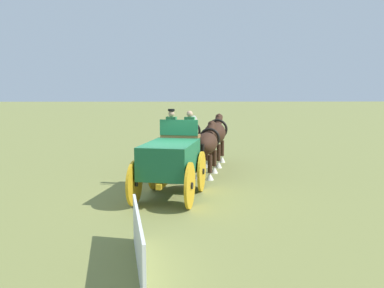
{
  "coord_description": "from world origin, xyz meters",
  "views": [
    {
      "loc": [
        -13.04,
        -0.42,
        3.51
      ],
      "look_at": [
        4.33,
        -0.8,
        1.2
      ],
      "focal_mm": 38.27,
      "sensor_mm": 36.0,
      "label": 1
    }
  ],
  "objects_px": {
    "show_wagon": "(171,159)",
    "draft_horse_lead_off": "(215,134)",
    "draft_horse_lead_near": "(188,136)",
    "draft_horse_rear_off": "(207,144)",
    "draft_horse_rear_near": "(176,144)"
  },
  "relations": [
    {
      "from": "draft_horse_lead_off",
      "to": "draft_horse_lead_near",
      "type": "bearing_deg",
      "value": 77.83
    },
    {
      "from": "show_wagon",
      "to": "draft_horse_lead_off",
      "type": "distance_m",
      "value": 6.16
    },
    {
      "from": "show_wagon",
      "to": "draft_horse_lead_near",
      "type": "distance_m",
      "value": 6.17
    },
    {
      "from": "show_wagon",
      "to": "draft_horse_lead_near",
      "type": "xyz_separation_m",
      "value": [
        6.13,
        -0.62,
        0.08
      ]
    },
    {
      "from": "draft_horse_lead_near",
      "to": "draft_horse_rear_near",
      "type": "bearing_deg",
      "value": 168.15
    },
    {
      "from": "draft_horse_rear_near",
      "to": "draft_horse_lead_near",
      "type": "relative_size",
      "value": 1.07
    },
    {
      "from": "show_wagon",
      "to": "draft_horse_rear_off",
      "type": "xyz_separation_m",
      "value": [
        3.34,
        -1.36,
        0.04
      ]
    },
    {
      "from": "draft_horse_rear_near",
      "to": "draft_horse_rear_off",
      "type": "relative_size",
      "value": 1.08
    },
    {
      "from": "draft_horse_lead_near",
      "to": "draft_horse_lead_off",
      "type": "xyz_separation_m",
      "value": [
        -0.27,
        -1.27,
        0.1
      ]
    },
    {
      "from": "draft_horse_rear_near",
      "to": "draft_horse_rear_off",
      "type": "xyz_separation_m",
      "value": [
        -0.27,
        -1.27,
        0.03
      ]
    },
    {
      "from": "show_wagon",
      "to": "draft_horse_lead_near",
      "type": "height_order",
      "value": "show_wagon"
    },
    {
      "from": "show_wagon",
      "to": "draft_horse_lead_off",
      "type": "height_order",
      "value": "show_wagon"
    },
    {
      "from": "draft_horse_rear_off",
      "to": "draft_horse_rear_near",
      "type": "bearing_deg",
      "value": 77.9
    },
    {
      "from": "draft_horse_lead_off",
      "to": "draft_horse_rear_near",
      "type": "bearing_deg",
      "value": 141.35
    },
    {
      "from": "show_wagon",
      "to": "draft_horse_rear_off",
      "type": "distance_m",
      "value": 3.6
    }
  ]
}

